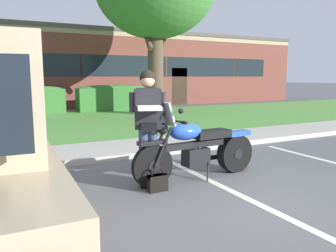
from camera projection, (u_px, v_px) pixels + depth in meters
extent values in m
plane|color=#565659|center=(242.00, 199.00, 4.43)|extent=(140.00, 140.00, 0.00)
cube|color=#ADA89E|center=(154.00, 153.00, 6.87)|extent=(60.00, 0.20, 0.12)
cube|color=#ADA89E|center=(138.00, 146.00, 7.63)|extent=(60.00, 1.50, 0.08)
cube|color=#518E3D|center=(89.00, 123.00, 11.55)|extent=(60.00, 7.42, 0.06)
cube|color=silver|center=(26.00, 235.00, 3.41)|extent=(0.14, 4.40, 0.01)
cube|color=silver|center=(237.00, 194.00, 4.64)|extent=(0.14, 4.40, 0.01)
cylinder|color=black|center=(152.00, 166.00, 4.87)|extent=(0.65, 0.15, 0.64)
cylinder|color=black|center=(152.00, 166.00, 4.87)|extent=(0.19, 0.13, 0.18)
cylinder|color=black|center=(235.00, 153.00, 5.70)|extent=(0.65, 0.23, 0.64)
cylinder|color=black|center=(235.00, 153.00, 5.70)|extent=(0.19, 0.21, 0.18)
cube|color=black|center=(152.00, 142.00, 4.82)|extent=(0.45, 0.17, 0.06)
cube|color=blue|center=(237.00, 133.00, 5.68)|extent=(0.45, 0.23, 0.08)
cylinder|color=black|center=(163.00, 147.00, 4.84)|extent=(0.31, 0.07, 0.58)
cylinder|color=black|center=(158.00, 145.00, 4.97)|extent=(0.31, 0.07, 0.58)
sphere|color=black|center=(162.00, 129.00, 4.88)|extent=(0.17, 0.17, 0.17)
cylinder|color=black|center=(171.00, 120.00, 4.94)|extent=(0.09, 0.72, 0.03)
cylinder|color=black|center=(184.00, 123.00, 4.63)|extent=(0.05, 0.10, 0.04)
cylinder|color=black|center=(159.00, 117.00, 5.24)|extent=(0.05, 0.10, 0.04)
sphere|color=black|center=(181.00, 111.00, 4.65)|extent=(0.08, 0.08, 0.08)
sphere|color=black|center=(159.00, 108.00, 5.16)|extent=(0.08, 0.08, 0.08)
cube|color=#B2BCC6|center=(166.00, 114.00, 4.88)|extent=(0.17, 0.37, 0.35)
cube|color=black|center=(194.00, 144.00, 5.23)|extent=(1.10, 0.18, 0.10)
ellipsoid|color=blue|center=(185.00, 132.00, 5.11)|extent=(0.58, 0.36, 0.26)
cube|color=black|center=(211.00, 134.00, 5.38)|extent=(0.66, 0.33, 0.12)
cube|color=black|center=(196.00, 157.00, 5.27)|extent=(0.42, 0.27, 0.28)
cylinder|color=black|center=(194.00, 147.00, 5.23)|extent=(0.18, 0.13, 0.21)
cylinder|color=black|center=(198.00, 147.00, 5.26)|extent=(0.18, 0.13, 0.21)
cylinder|color=black|center=(209.00, 158.00, 5.59)|extent=(0.60, 0.12, 0.08)
cylinder|color=black|center=(218.00, 157.00, 5.70)|extent=(0.60, 0.12, 0.08)
cylinder|color=black|center=(208.00, 171.00, 5.23)|extent=(0.12, 0.12, 0.30)
cube|color=black|center=(153.00, 182.00, 4.99)|extent=(0.18, 0.26, 0.10)
cube|color=black|center=(144.00, 183.00, 4.97)|extent=(0.18, 0.26, 0.10)
cylinder|color=navy|center=(153.00, 157.00, 4.95)|extent=(0.14, 0.14, 0.86)
cylinder|color=navy|center=(143.00, 157.00, 4.93)|extent=(0.14, 0.14, 0.86)
cube|color=#232328|center=(148.00, 109.00, 4.84)|extent=(0.43, 0.33, 0.58)
cube|color=#232328|center=(148.00, 90.00, 4.80)|extent=(0.35, 0.29, 0.06)
sphere|color=tan|center=(148.00, 80.00, 4.78)|extent=(0.21, 0.21, 0.21)
sphere|color=black|center=(147.00, 78.00, 4.79)|extent=(0.23, 0.23, 0.23)
cube|color=black|center=(149.00, 127.00, 4.74)|extent=(0.24, 0.17, 0.12)
cylinder|color=#232328|center=(160.00, 108.00, 4.70)|extent=(0.20, 0.35, 0.09)
cylinder|color=#232328|center=(137.00, 109.00, 4.65)|extent=(0.20, 0.35, 0.09)
cylinder|color=#232328|center=(163.00, 102.00, 4.83)|extent=(0.10, 0.10, 0.28)
cylinder|color=#232328|center=(132.00, 102.00, 4.77)|extent=(0.10, 0.10, 0.28)
cube|color=white|center=(149.00, 108.00, 4.54)|extent=(0.41, 0.41, 0.05)
cube|color=black|center=(158.00, 183.00, 4.73)|extent=(0.28, 0.12, 0.24)
cube|color=black|center=(158.00, 176.00, 4.71)|extent=(0.28, 0.13, 0.04)
torus|color=black|center=(158.00, 173.00, 4.71)|extent=(0.20, 0.02, 0.20)
cube|color=black|center=(26.00, 91.00, 3.08)|extent=(0.10, 2.73, 0.55)
cylinder|color=black|center=(29.00, 171.00, 4.71)|extent=(0.25, 0.61, 0.60)
cylinder|color=#4C3D2D|center=(156.00, 75.00, 13.65)|extent=(0.63, 0.63, 3.34)
cylinder|color=#4C3D2D|center=(165.00, 34.00, 13.60)|extent=(0.22, 1.06, 1.44)
cylinder|color=#4C3D2D|center=(147.00, 37.00, 13.26)|extent=(0.22, 0.93, 1.11)
cube|color=#336B2D|center=(24.00, 102.00, 13.81)|extent=(3.17, 0.90, 1.10)
ellipsoid|color=#336B2D|center=(24.00, 89.00, 13.73)|extent=(3.02, 0.84, 0.28)
cube|color=#336B2D|center=(114.00, 100.00, 15.56)|extent=(3.39, 0.90, 1.10)
ellipsoid|color=#336B2D|center=(114.00, 88.00, 15.48)|extent=(3.22, 0.84, 0.28)
cube|color=brown|center=(62.00, 71.00, 21.08)|extent=(27.95, 10.32, 3.92)
cube|color=#998466|center=(79.00, 31.00, 16.31)|extent=(27.95, 0.10, 0.24)
cube|color=#4C4742|center=(61.00, 37.00, 20.78)|extent=(28.23, 10.42, 0.20)
cube|color=#1E282D|center=(81.00, 65.00, 16.54)|extent=(23.76, 0.06, 1.10)
cube|color=brown|center=(81.00, 65.00, 16.53)|extent=(0.08, 0.04, 1.20)
cube|color=brown|center=(166.00, 67.00, 18.68)|extent=(0.08, 0.04, 1.20)
cube|color=brown|center=(234.00, 68.00, 20.82)|extent=(0.08, 0.04, 1.20)
cube|color=#473323|center=(179.00, 86.00, 19.24)|extent=(1.00, 0.08, 2.10)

